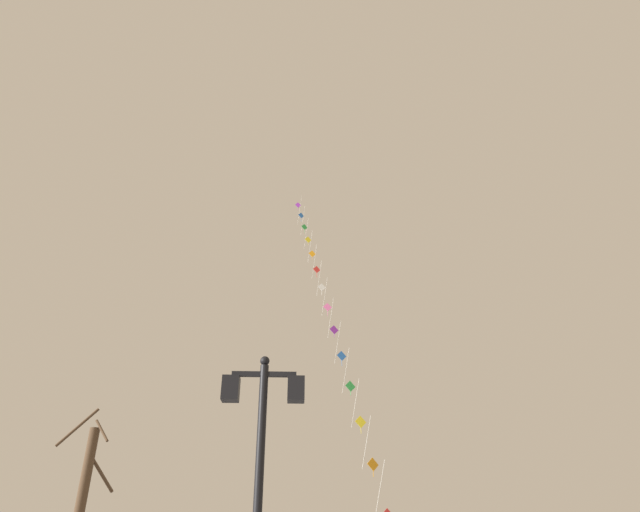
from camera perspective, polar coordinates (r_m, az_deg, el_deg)
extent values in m
sphere|color=black|center=(9.41, -5.81, -10.92)|extent=(0.16, 0.16, 0.16)
cube|color=black|center=(9.35, -5.88, -12.26)|extent=(1.08, 0.08, 0.08)
cube|color=black|center=(9.33, -9.36, -13.61)|extent=(0.28, 0.28, 0.40)
cube|color=beige|center=(9.33, -9.36, -13.61)|extent=(0.19, 0.19, 0.30)
cube|color=black|center=(9.26, -2.53, -13.84)|extent=(0.28, 0.28, 0.40)
cube|color=beige|center=(9.26, -2.53, -13.84)|extent=(0.19, 0.19, 0.30)
cylinder|color=silver|center=(20.41, 6.32, -23.14)|extent=(0.27, 1.24, 1.75)
cylinder|color=silver|center=(21.80, 4.91, -18.91)|extent=(0.27, 1.24, 1.75)
cylinder|color=silver|center=(23.30, 3.73, -15.18)|extent=(0.27, 1.24, 1.75)
cylinder|color=silver|center=(24.89, 2.73, -11.92)|extent=(0.27, 1.24, 1.75)
cylinder|color=silver|center=(26.56, 1.87, -9.05)|extent=(0.27, 1.24, 1.75)
cylinder|color=silver|center=(28.30, 1.13, -6.53)|extent=(0.27, 1.24, 1.75)
cylinder|color=silver|center=(30.08, 0.49, -4.31)|extent=(0.27, 1.24, 1.75)
cylinder|color=silver|center=(31.91, -0.09, -2.33)|extent=(0.27, 1.24, 1.75)
cylinder|color=silver|center=(33.78, -0.59, -0.57)|extent=(0.27, 1.24, 1.75)
cylinder|color=silver|center=(35.68, -1.05, 1.00)|extent=(0.27, 1.24, 1.75)
cylinder|color=silver|center=(37.60, -1.45, 2.41)|extent=(0.27, 1.24, 1.75)
cylinder|color=silver|center=(39.55, -1.82, 3.69)|extent=(0.27, 1.24, 1.75)
cylinder|color=silver|center=(41.52, -2.16, 4.84)|extent=(0.27, 1.24, 1.75)
cube|color=orange|center=(21.09, 5.58, -20.96)|extent=(0.44, 0.21, 0.48)
cylinder|color=orange|center=(21.05, 5.62, -21.77)|extent=(0.02, 0.03, 0.25)
cube|color=yellow|center=(22.53, 4.29, -16.98)|extent=(0.47, 0.13, 0.48)
cylinder|color=yellow|center=(22.48, 4.32, -17.77)|extent=(0.02, 0.04, 0.28)
cube|color=green|center=(24.08, 3.21, -13.50)|extent=(0.46, 0.16, 0.48)
cylinder|color=green|center=(24.01, 3.23, -14.17)|extent=(0.03, 0.04, 0.23)
cube|color=blue|center=(25.72, 2.29, -10.44)|extent=(0.46, 0.15, 0.48)
cylinder|color=blue|center=(25.62, 2.30, -11.14)|extent=(0.03, 0.05, 0.31)
cube|color=purple|center=(27.42, 1.49, -7.75)|extent=(0.46, 0.15, 0.48)
cylinder|color=purple|center=(27.32, 1.50, -8.32)|extent=(0.03, 0.04, 0.22)
cube|color=pink|center=(29.18, 0.80, -5.39)|extent=(0.48, 0.06, 0.48)
cylinder|color=pink|center=(29.06, 0.80, -5.99)|extent=(0.02, 0.06, 0.30)
cube|color=white|center=(30.99, 0.19, -3.29)|extent=(0.47, 0.11, 0.48)
cylinder|color=white|center=(30.85, 0.19, -3.87)|extent=(0.02, 0.04, 0.33)
cube|color=red|center=(32.84, -0.35, -1.43)|extent=(0.46, 0.13, 0.48)
cylinder|color=red|center=(32.69, -0.35, -1.98)|extent=(0.03, 0.04, 0.35)
cube|color=orange|center=(34.73, -0.83, 0.24)|extent=(0.47, 0.09, 0.48)
cylinder|color=orange|center=(34.58, -0.83, -0.21)|extent=(0.02, 0.06, 0.26)
cube|color=yellow|center=(36.64, -1.26, 1.73)|extent=(0.46, 0.13, 0.48)
cylinder|color=yellow|center=(36.49, -1.26, 1.31)|extent=(0.02, 0.04, 0.25)
cube|color=green|center=(38.57, -1.64, 3.07)|extent=(0.45, 0.18, 0.48)
cylinder|color=green|center=(38.40, -1.65, 2.63)|extent=(0.03, 0.05, 0.33)
cube|color=blue|center=(40.53, -1.99, 4.28)|extent=(0.45, 0.19, 0.48)
cylinder|color=blue|center=(40.35, -2.00, 3.86)|extent=(0.02, 0.02, 0.34)
cube|color=purple|center=(42.51, -2.31, 5.38)|extent=(0.48, 0.05, 0.48)
cylinder|color=purple|center=(42.33, -2.32, 5.01)|extent=(0.02, 0.04, 0.30)
cylinder|color=#4C3826|center=(18.05, -21.94, -16.65)|extent=(0.63, 0.46, 0.71)
cylinder|color=#4C3826|center=(18.44, -24.11, -16.09)|extent=(1.07, 0.21, 1.17)
cylinder|color=#4C3826|center=(18.65, -22.00, -20.43)|extent=(0.55, 1.29, 0.97)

